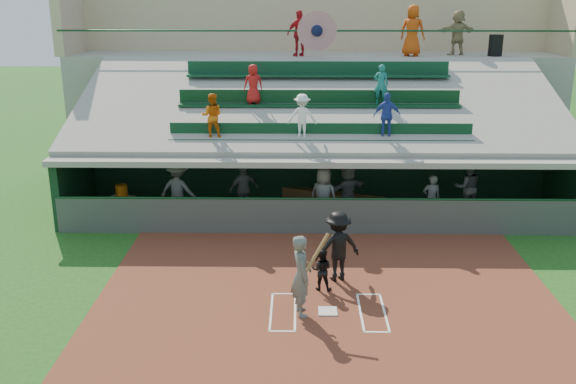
{
  "coord_description": "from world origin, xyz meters",
  "views": [
    {
      "loc": [
        -0.7,
        -13.21,
        7.05
      ],
      "look_at": [
        -0.97,
        3.5,
        1.8
      ],
      "focal_mm": 40.0,
      "sensor_mm": 36.0,
      "label": 1
    }
  ],
  "objects_px": {
    "water_cooler": "(122,191)",
    "catcher": "(322,270)",
    "white_table": "(122,206)",
    "trash_bin": "(496,45)",
    "home_plate": "(328,311)",
    "batter_at_plate": "(301,275)"
  },
  "relations": [
    {
      "from": "home_plate",
      "to": "catcher",
      "type": "height_order",
      "value": "catcher"
    },
    {
      "from": "water_cooler",
      "to": "white_table",
      "type": "bearing_deg",
      "value": -132.11
    },
    {
      "from": "catcher",
      "to": "white_table",
      "type": "relative_size",
      "value": 1.48
    },
    {
      "from": "batter_at_plate",
      "to": "home_plate",
      "type": "bearing_deg",
      "value": 8.25
    },
    {
      "from": "batter_at_plate",
      "to": "white_table",
      "type": "distance_m",
      "value": 8.84
    },
    {
      "from": "catcher",
      "to": "white_table",
      "type": "bearing_deg",
      "value": -33.61
    },
    {
      "from": "catcher",
      "to": "trash_bin",
      "type": "bearing_deg",
      "value": -115.4
    },
    {
      "from": "white_table",
      "to": "water_cooler",
      "type": "bearing_deg",
      "value": 71.11
    },
    {
      "from": "white_table",
      "to": "home_plate",
      "type": "bearing_deg",
      "value": -22.04
    },
    {
      "from": "water_cooler",
      "to": "catcher",
      "type": "bearing_deg",
      "value": -40.43
    },
    {
      "from": "white_table",
      "to": "water_cooler",
      "type": "height_order",
      "value": "water_cooler"
    },
    {
      "from": "catcher",
      "to": "trash_bin",
      "type": "xyz_separation_m",
      "value": [
        7.15,
        11.47,
        4.47
      ]
    },
    {
      "from": "white_table",
      "to": "water_cooler",
      "type": "relative_size",
      "value": 1.81
    },
    {
      "from": "catcher",
      "to": "home_plate",
      "type": "bearing_deg",
      "value": 101.91
    },
    {
      "from": "home_plate",
      "to": "water_cooler",
      "type": "xyz_separation_m",
      "value": [
        -6.43,
        6.54,
        0.82
      ]
    },
    {
      "from": "home_plate",
      "to": "trash_bin",
      "type": "bearing_deg",
      "value": 60.86
    },
    {
      "from": "catcher",
      "to": "white_table",
      "type": "distance_m",
      "value": 8.3
    },
    {
      "from": "home_plate",
      "to": "water_cooler",
      "type": "distance_m",
      "value": 9.21
    },
    {
      "from": "catcher",
      "to": "white_table",
      "type": "xyz_separation_m",
      "value": [
        -6.34,
        5.35,
        -0.19
      ]
    },
    {
      "from": "home_plate",
      "to": "trash_bin",
      "type": "distance_m",
      "value": 15.29
    },
    {
      "from": "water_cooler",
      "to": "trash_bin",
      "type": "bearing_deg",
      "value": 24.33
    },
    {
      "from": "white_table",
      "to": "catcher",
      "type": "bearing_deg",
      "value": -16.93
    }
  ]
}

